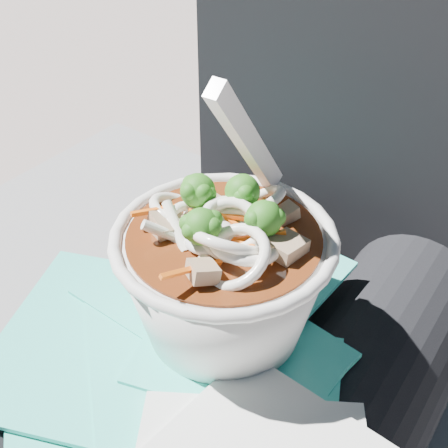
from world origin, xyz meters
The scene contains 4 objects.
lap centered at (0.00, 0.00, 0.49)m, with size 0.32×0.48×0.14m.
person_body centered at (0.00, 0.09, 0.52)m, with size 0.34×0.94×0.97m.
plastic_bag centered at (-0.01, -0.01, 0.56)m, with size 0.31×0.35×0.01m.
udon_bowl centered at (0.00, 0.02, 0.62)m, with size 0.16×0.16×0.20m.
Camera 1 is at (0.18, -0.25, 0.91)m, focal length 50.00 mm.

